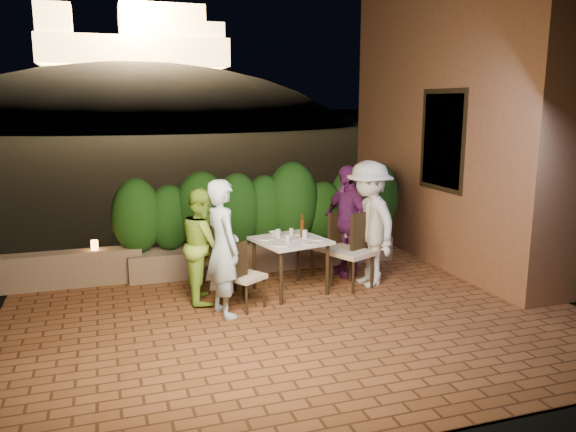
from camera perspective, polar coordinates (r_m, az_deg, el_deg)
name	(u,v)px	position (r m, az deg, el deg)	size (l,w,h in m)	color
ground	(303,323)	(6.82, 1.55, -10.83)	(400.00, 400.00, 0.00)	black
terrace_floor	(290,313)	(7.28, 0.19, -9.82)	(7.00, 6.00, 0.15)	brown
building_wall	(469,107)	(9.80, 17.94, 10.52)	(1.60, 5.00, 5.00)	#975E3B
window_pane	(444,140)	(8.96, 15.57, 7.41)	(0.08, 1.00, 1.40)	black
window_frame	(443,140)	(8.96, 15.51, 7.41)	(0.06, 1.15, 1.55)	black
planter	(266,255)	(8.88, -2.28, -4.01)	(4.20, 0.55, 0.40)	#7A644E
hedge	(265,209)	(8.71, -2.32, 0.75)	(4.00, 0.70, 1.10)	#153B10
parapet	(62,270)	(8.58, -22.00, -5.08)	(2.20, 0.30, 0.50)	#7A644E
hill	(141,161)	(66.39, -14.74, 5.39)	(52.00, 40.00, 22.00)	black
fortress	(134,28)	(66.54, -15.40, 17.90)	(26.00, 8.00, 8.00)	#FFCC7A
dining_table	(290,266)	(7.71, 0.23, -5.06)	(0.88, 0.88, 0.75)	white
plate_nw	(280,244)	(7.30, -0.80, -2.91)	(0.25, 0.25, 0.01)	white
plate_sw	(265,238)	(7.63, -2.32, -2.29)	(0.22, 0.22, 0.01)	white
plate_ne	(316,239)	(7.61, 2.91, -2.33)	(0.22, 0.22, 0.01)	white
plate_se	(301,233)	(7.92, 1.35, -1.77)	(0.24, 0.24, 0.01)	white
plate_centre	(291,239)	(7.61, 0.26, -2.32)	(0.21, 0.21, 0.01)	white
plate_front	(309,243)	(7.38, 2.17, -2.76)	(0.20, 0.20, 0.01)	white
glass_nw	(288,239)	(7.40, -0.04, -2.32)	(0.06, 0.06, 0.11)	silver
glass_sw	(278,233)	(7.68, -1.02, -1.77)	(0.07, 0.07, 0.12)	silver
glass_ne	(305,234)	(7.63, 1.72, -1.87)	(0.07, 0.07, 0.12)	silver
glass_se	(291,232)	(7.80, 0.34, -1.62)	(0.06, 0.06, 0.10)	silver
beer_bottle	(302,225)	(7.70, 1.46, -0.97)	(0.06, 0.06, 0.32)	#46240B
bowl	(276,233)	(7.86, -1.28, -1.76)	(0.17, 0.17, 0.04)	white
chair_left_front	(245,275)	(7.11, -4.35, -5.99)	(0.41, 0.41, 0.88)	black
chair_left_back	(225,262)	(7.52, -6.38, -4.62)	(0.46, 0.46, 0.99)	black
chair_right_front	(352,251)	(7.91, 6.53, -3.57)	(0.49, 0.49, 1.05)	black
chair_right_back	(329,245)	(8.35, 4.24, -3.00)	(0.45, 0.45, 0.98)	black
diner_blue	(223,248)	(6.81, -6.64, -3.29)	(0.61, 0.40, 1.68)	silver
diner_green	(204,245)	(7.38, -8.53, -2.93)	(0.73, 0.57, 1.50)	#A4DF45
diner_white	(369,224)	(7.99, 8.18, -0.78)	(1.15, 0.66, 1.78)	silver
diner_purple	(347,221)	(8.44, 6.00, -0.47)	(0.98, 0.41, 1.67)	#702776
parapet_lamp	(95,245)	(8.47, -19.06, -2.82)	(0.10, 0.10, 0.14)	orange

